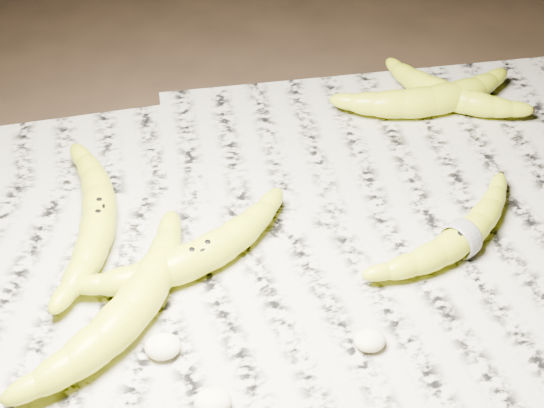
{
  "coord_description": "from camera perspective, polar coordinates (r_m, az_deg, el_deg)",
  "views": [
    {
      "loc": [
        -0.05,
        -0.51,
        0.56
      ],
      "look_at": [
        0.01,
        0.04,
        0.05
      ],
      "focal_mm": 50.0,
      "sensor_mm": 36.0,
      "label": 1
    }
  ],
  "objects": [
    {
      "name": "ground",
      "position": [
        0.76,
        -0.58,
        -4.83
      ],
      "size": [
        3.0,
        3.0,
        0.0
      ],
      "primitive_type": "plane",
      "color": "black",
      "rests_on": "ground"
    },
    {
      "name": "newspaper_patch",
      "position": [
        0.76,
        1.36,
        -4.58
      ],
      "size": [
        0.9,
        0.7,
        0.01
      ],
      "primitive_type": "cube",
      "color": "#ACA793",
      "rests_on": "ground"
    },
    {
      "name": "banana_left_a",
      "position": [
        0.8,
        -12.94,
        -0.82
      ],
      "size": [
        0.06,
        0.21,
        0.04
      ],
      "primitive_type": null,
      "rotation": [
        0.0,
        0.0,
        1.56
      ],
      "color": "yellow",
      "rests_on": "newspaper_patch"
    },
    {
      "name": "banana_left_b",
      "position": [
        0.7,
        -10.73,
        -7.8
      ],
      "size": [
        0.18,
        0.21,
        0.04
      ],
      "primitive_type": null,
      "rotation": [
        0.0,
        0.0,
        0.97
      ],
      "color": "yellow",
      "rests_on": "newspaper_patch"
    },
    {
      "name": "banana_center",
      "position": [
        0.74,
        -5.48,
        -3.78
      ],
      "size": [
        0.21,
        0.15,
        0.04
      ],
      "primitive_type": null,
      "rotation": [
        0.0,
        0.0,
        0.49
      ],
      "color": "yellow",
      "rests_on": "newspaper_patch"
    },
    {
      "name": "banana_taped",
      "position": [
        0.79,
        14.12,
        -2.36
      ],
      "size": [
        0.19,
        0.15,
        0.03
      ],
      "primitive_type": null,
      "rotation": [
        0.0,
        0.0,
        0.62
      ],
      "color": "yellow",
      "rests_on": "newspaper_patch"
    },
    {
      "name": "banana_upper_a",
      "position": [
        0.96,
        11.86,
        7.8
      ],
      "size": [
        0.21,
        0.09,
        0.04
      ],
      "primitive_type": null,
      "rotation": [
        0.0,
        0.0,
        0.15
      ],
      "color": "yellow",
      "rests_on": "newspaper_patch"
    },
    {
      "name": "banana_upper_b",
      "position": [
        0.98,
        13.03,
        8.19
      ],
      "size": [
        0.16,
        0.15,
        0.03
      ],
      "primitive_type": null,
      "rotation": [
        0.0,
        0.0,
        -0.72
      ],
      "color": "yellow",
      "rests_on": "newspaper_patch"
    },
    {
      "name": "measuring_tape",
      "position": [
        0.79,
        14.12,
        -2.36
      ],
      "size": [
        0.03,
        0.04,
        0.04
      ],
      "primitive_type": "torus",
      "rotation": [
        0.0,
        1.57,
        0.62
      ],
      "color": "white",
      "rests_on": "newspaper_patch"
    },
    {
      "name": "flesh_chunk_a",
      "position": [
        0.69,
        -8.25,
        -10.36
      ],
      "size": [
        0.03,
        0.03,
        0.02
      ],
      "primitive_type": "ellipsoid",
      "color": "#F5EDBD",
      "rests_on": "newspaper_patch"
    },
    {
      "name": "flesh_chunk_b",
      "position": [
        0.65,
        -4.5,
        -14.44
      ],
      "size": [
        0.03,
        0.03,
        0.02
      ],
      "primitive_type": "ellipsoid",
      "color": "#F5EDBD",
      "rests_on": "newspaper_patch"
    },
    {
      "name": "flesh_chunk_c",
      "position": [
        0.69,
        7.41,
        -9.95
      ],
      "size": [
        0.03,
        0.02,
        0.02
      ],
      "primitive_type": "ellipsoid",
      "color": "#F5EDBD",
      "rests_on": "newspaper_patch"
    }
  ]
}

